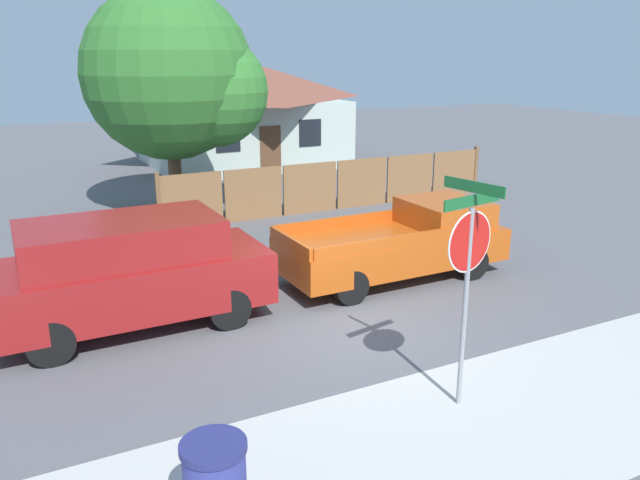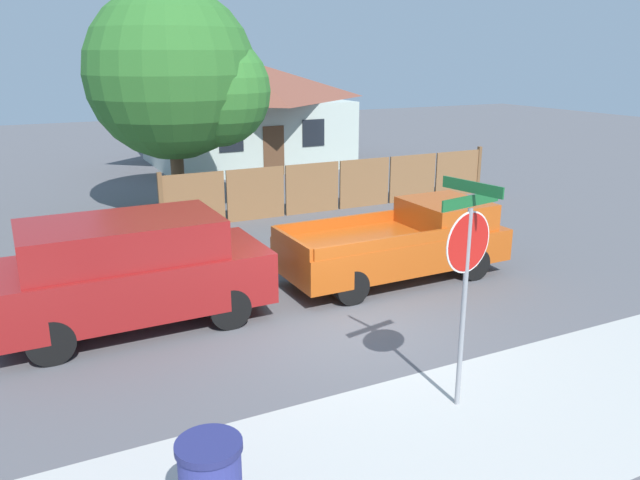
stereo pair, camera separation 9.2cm
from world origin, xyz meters
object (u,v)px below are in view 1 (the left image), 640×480
object	(u,v)px
stop_sign	(469,256)
red_suv	(129,270)
house	(241,111)
oak_tree	(178,78)
orange_pickup	(401,242)

from	to	relation	value
stop_sign	red_suv	bearing A→B (deg)	116.29
house	oak_tree	bearing A→B (deg)	-120.94
red_suv	orange_pickup	distance (m)	5.82
red_suv	orange_pickup	xyz separation A→B (m)	(5.81, 0.00, -0.28)
house	oak_tree	world-z (taller)	oak_tree
house	stop_sign	size ratio (longest dim) A/B	2.67
house	red_suv	xyz separation A→B (m)	(-7.92, -15.80, -1.28)
red_suv	stop_sign	size ratio (longest dim) A/B	1.51
stop_sign	oak_tree	bearing A→B (deg)	81.59
oak_tree	stop_sign	distance (m)	12.71
oak_tree	stop_sign	world-z (taller)	oak_tree
red_suv	house	bearing A→B (deg)	62.68
oak_tree	orange_pickup	bearing A→B (deg)	-70.83
house	orange_pickup	xyz separation A→B (m)	(-2.11, -15.80, -1.56)
house	stop_sign	distance (m)	21.03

